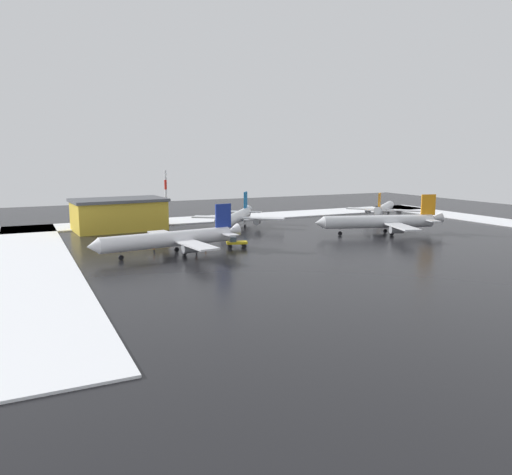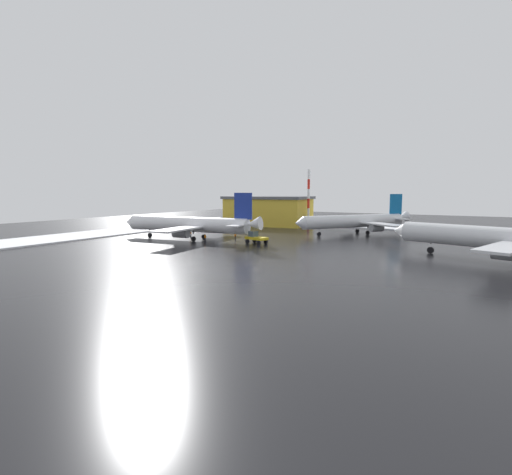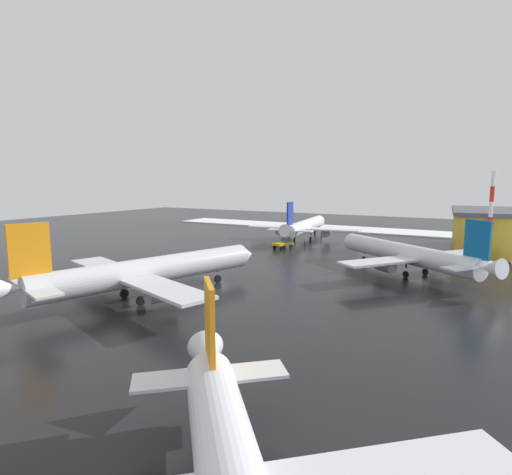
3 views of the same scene
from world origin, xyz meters
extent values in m
plane|color=black|center=(0.00, 0.00, 0.00)|extent=(240.00, 240.00, 0.00)
cube|color=white|center=(67.00, 0.00, 0.15)|extent=(14.00, 116.00, 0.30)
cylinder|color=white|center=(41.54, 1.93, 3.32)|extent=(28.66, 6.59, 3.23)
cone|color=white|center=(56.80, 3.76, 3.32)|extent=(2.63, 3.32, 3.07)
cone|color=white|center=(26.08, 0.08, 3.89)|extent=(3.69, 3.13, 3.14)
cube|color=white|center=(37.78, 9.32, 3.04)|extent=(5.61, 12.75, 0.34)
cylinder|color=gray|center=(38.48, 7.49, 2.09)|extent=(3.43, 2.27, 1.90)
cube|color=white|center=(39.63, -6.14, 3.04)|extent=(5.61, 12.75, 0.34)
cylinder|color=gray|center=(39.88, -4.20, 2.09)|extent=(3.43, 2.27, 1.90)
cube|color=navy|center=(28.34, 0.35, 7.40)|extent=(3.81, 0.79, 5.32)
cube|color=white|center=(28.19, 3.20, 3.70)|extent=(2.99, 4.82, 0.23)
cube|color=white|center=(28.87, -2.46, 3.70)|extent=(2.99, 4.82, 0.23)
cylinder|color=black|center=(51.43, 3.11, 1.90)|extent=(0.23, 0.23, 0.66)
cylinder|color=black|center=(51.43, 3.11, 0.52)|extent=(1.08, 0.45, 1.04)
cylinder|color=black|center=(38.46, 3.66, 1.90)|extent=(0.23, 0.23, 0.66)
cylinder|color=black|center=(38.46, 3.66, 0.52)|extent=(1.08, 0.45, 1.04)
cylinder|color=black|center=(38.96, -0.48, 1.90)|extent=(0.23, 0.23, 0.66)
cylinder|color=black|center=(38.96, -0.48, 0.52)|extent=(1.08, 0.45, 1.04)
cylinder|color=silver|center=(-15.99, -0.81, 3.44)|extent=(29.19, 11.97, 3.35)
cone|color=silver|center=(-0.77, -5.55, 3.44)|extent=(3.20, 3.74, 3.18)
cone|color=silver|center=(-31.40, 3.99, 4.04)|extent=(4.20, 3.76, 3.26)
cube|color=silver|center=(-16.41, 7.77, 3.15)|extent=(7.94, 13.50, 0.35)
cylinder|color=gray|center=(-16.53, 5.75, 2.17)|extent=(3.78, 2.87, 1.97)
cube|color=silver|center=(-21.21, -7.64, 3.15)|extent=(7.94, 13.50, 0.35)
cylinder|color=gray|center=(-20.16, -5.90, 2.17)|extent=(3.78, 2.87, 1.97)
cube|color=orange|center=(-29.15, 3.29, 7.68)|extent=(3.86, 1.51, 5.51)
cube|color=silver|center=(-28.08, 6.05, 3.84)|extent=(3.85, 5.27, 0.24)
cube|color=silver|center=(-29.84, 0.41, 3.84)|extent=(3.85, 5.27, 0.24)
cylinder|color=black|center=(-6.12, -3.88, 1.97)|extent=(0.24, 0.24, 0.69)
cylinder|color=black|center=(-6.12, -3.88, 0.54)|extent=(1.14, 0.65, 1.08)
cylinder|color=black|center=(-18.17, 2.14, 1.97)|extent=(0.24, 0.24, 0.69)
cylinder|color=black|center=(-18.17, 2.14, 0.54)|extent=(1.14, 0.65, 1.08)
cylinder|color=black|center=(-19.45, -2.00, 1.97)|extent=(0.24, 0.24, 0.69)
cylinder|color=black|center=(-19.45, -2.00, 0.54)|extent=(1.14, 0.65, 1.08)
cone|color=silver|center=(-33.13, -21.80, 3.42)|extent=(3.83, 3.78, 2.76)
cube|color=orange|center=(-34.64, -23.13, 6.52)|extent=(2.70, 2.44, 4.68)
cube|color=silver|center=(-33.10, -25.12, 3.26)|extent=(4.28, 4.44, 0.20)
cube|color=silver|center=(-36.42, -21.36, 3.26)|extent=(4.28, 4.44, 0.20)
cylinder|color=silver|center=(13.76, -26.26, 3.19)|extent=(18.93, 23.69, 3.10)
cone|color=silver|center=(22.65, -14.47, 3.19)|extent=(3.67, 3.52, 2.94)
cone|color=silver|center=(4.77, -38.19, 3.74)|extent=(4.06, 4.18, 3.01)
cube|color=silver|center=(6.15, -23.94, 2.92)|extent=(11.87, 10.33, 0.33)
cylinder|color=gray|center=(7.88, -24.67, 2.00)|extent=(3.32, 3.57, 1.82)
cube|color=silver|center=(18.08, -32.94, 2.92)|extent=(11.87, 10.33, 0.33)
cylinder|color=gray|center=(16.90, -31.48, 2.00)|extent=(3.32, 3.57, 1.82)
cube|color=#0C5999|center=(6.08, -36.44, 7.11)|extent=(2.46, 3.11, 5.10)
cube|color=silver|center=(4.01, -34.65, 3.55)|extent=(4.92, 4.52, 0.22)
cube|color=silver|center=(8.37, -37.94, 3.55)|extent=(4.92, 4.52, 0.22)
cylinder|color=black|center=(19.52, -18.62, 1.82)|extent=(0.22, 0.22, 0.64)
cylinder|color=black|center=(19.52, -18.62, 0.50)|extent=(0.86, 0.99, 1.00)
cylinder|color=black|center=(10.52, -27.23, 1.82)|extent=(0.22, 0.22, 0.64)
cylinder|color=black|center=(10.52, -27.23, 0.50)|extent=(0.86, 0.99, 1.00)
cylinder|color=black|center=(13.72, -29.65, 1.82)|extent=(0.22, 0.22, 0.64)
cylinder|color=black|center=(13.72, -29.65, 0.50)|extent=(0.86, 0.99, 1.00)
cube|color=gold|center=(25.15, 0.51, 1.15)|extent=(5.03, 3.39, 0.50)
cube|color=#3F5160|center=(26.04, 0.26, 1.95)|extent=(1.76, 1.83, 1.10)
cylinder|color=black|center=(26.97, 1.02, 0.45)|extent=(0.95, 0.56, 0.90)
cylinder|color=black|center=(26.42, -0.88, 0.45)|extent=(0.95, 0.56, 0.90)
cylinder|color=black|center=(23.88, 1.91, 0.45)|extent=(0.95, 0.56, 0.90)
cylinder|color=black|center=(23.33, 0.01, 0.45)|extent=(0.95, 0.56, 0.90)
cylinder|color=black|center=(35.82, 3.26, 0.42)|extent=(0.16, 0.16, 0.85)
cylinder|color=black|center=(35.62, 3.29, 0.42)|extent=(0.16, 0.16, 0.85)
cylinder|color=orange|center=(35.72, 3.28, 1.16)|extent=(0.36, 0.36, 0.62)
sphere|color=tan|center=(35.72, 3.28, 1.59)|extent=(0.24, 0.24, 0.24)
cylinder|color=black|center=(43.64, -1.54, 0.42)|extent=(0.16, 0.16, 0.85)
cylinder|color=black|center=(43.50, -1.68, 0.42)|extent=(0.16, 0.16, 0.85)
cylinder|color=orange|center=(43.57, -1.61, 1.16)|extent=(0.36, 0.36, 0.62)
sphere|color=tan|center=(43.57, -1.61, 1.59)|extent=(0.24, 0.24, 0.24)
cylinder|color=black|center=(31.71, -1.83, 0.42)|extent=(0.16, 0.16, 0.85)
cylinder|color=black|center=(31.79, -2.02, 0.42)|extent=(0.16, 0.16, 0.85)
cylinder|color=orange|center=(31.75, -1.93, 1.16)|extent=(0.36, 0.36, 0.62)
sphere|color=tan|center=(31.75, -1.93, 1.59)|extent=(0.24, 0.24, 0.24)
cylinder|color=red|center=(30.49, -38.22, 1.37)|extent=(0.70, 0.70, 2.74)
cylinder|color=white|center=(30.49, -38.22, 4.11)|extent=(0.70, 0.70, 2.74)
cylinder|color=red|center=(30.49, -38.22, 6.86)|extent=(0.70, 0.70, 2.74)
cylinder|color=white|center=(30.49, -38.22, 9.60)|extent=(0.70, 0.70, 2.74)
cylinder|color=red|center=(30.49, -38.22, 12.34)|extent=(0.70, 0.70, 2.74)
cylinder|color=white|center=(30.49, -38.22, 15.08)|extent=(0.70, 0.70, 2.74)
cube|color=gold|center=(43.83, -38.83, 4.00)|extent=(24.89, 15.58, 8.00)
cube|color=#4C4F54|center=(43.83, -38.83, 8.40)|extent=(25.95, 16.65, 0.80)
camera|label=1|loc=(69.42, 102.24, 20.57)|focal=35.00mm
camera|label=2|loc=(-14.15, 68.09, 10.45)|focal=28.00mm
camera|label=3|loc=(-52.74, -36.36, 14.61)|focal=28.00mm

